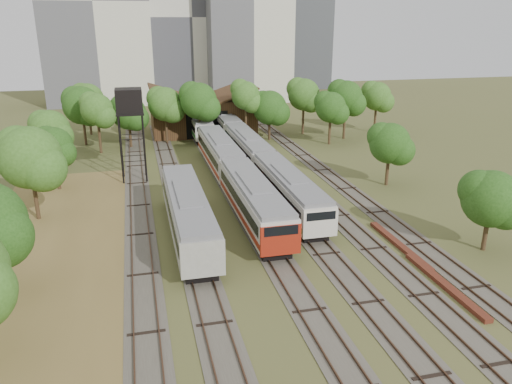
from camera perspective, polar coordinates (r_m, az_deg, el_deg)
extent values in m
plane|color=#475123|center=(30.51, 11.89, -15.82)|extent=(240.00, 240.00, 0.00)
cube|color=brown|center=(35.41, -22.62, -11.68)|extent=(14.00, 60.00, 0.04)
cube|color=#4C473D|center=(50.34, -13.29, -1.52)|extent=(2.60, 80.00, 0.06)
cube|color=#472D1E|center=(50.32, -14.11, -1.49)|extent=(0.08, 80.00, 0.14)
cube|color=#472D1E|center=(50.31, -12.48, -1.36)|extent=(0.08, 80.00, 0.14)
cube|color=#4C473D|center=(50.47, -8.76, -1.16)|extent=(2.60, 80.00, 0.06)
cube|color=#472D1E|center=(50.40, -9.57, -1.13)|extent=(0.08, 80.00, 0.14)
cube|color=#472D1E|center=(50.50, -7.95, -1.00)|extent=(0.08, 80.00, 0.14)
cube|color=#4C473D|center=(51.27, -2.08, -0.63)|extent=(2.60, 80.00, 0.06)
cube|color=#472D1E|center=(51.11, -2.86, -0.59)|extent=(0.08, 80.00, 0.14)
cube|color=#472D1E|center=(51.38, -1.29, -0.47)|extent=(0.08, 80.00, 0.14)
cube|color=#4C473D|center=(52.17, 2.23, -0.27)|extent=(2.60, 80.00, 0.06)
cube|color=#472D1E|center=(51.96, 1.47, -0.24)|extent=(0.08, 80.00, 0.14)
cube|color=#472D1E|center=(52.34, 2.98, -0.12)|extent=(0.08, 80.00, 0.14)
cube|color=#4C473D|center=(53.36, 6.36, 0.06)|extent=(2.60, 80.00, 0.06)
cube|color=#472D1E|center=(53.10, 5.64, 0.10)|extent=(0.08, 80.00, 0.14)
cube|color=#472D1E|center=(53.58, 7.09, 0.21)|extent=(0.08, 80.00, 0.14)
cube|color=#4C473D|center=(54.82, 10.30, 0.39)|extent=(2.60, 80.00, 0.06)
cube|color=#472D1E|center=(54.51, 9.61, 0.42)|extent=(0.08, 80.00, 0.14)
cube|color=#472D1E|center=(55.08, 10.98, 0.53)|extent=(0.08, 80.00, 0.14)
cube|color=black|center=(44.82, -0.27, -3.03)|extent=(2.31, 15.64, 0.84)
cube|color=beige|center=(44.20, -0.27, -0.95)|extent=(3.04, 17.00, 2.62)
cube|color=black|center=(44.09, -0.27, -0.57)|extent=(3.10, 15.64, 0.89)
cube|color=slate|center=(43.71, -0.27, 0.90)|extent=(2.80, 16.66, 0.38)
cube|color=maroon|center=(44.45, -0.27, -1.84)|extent=(3.10, 16.66, 0.47)
cube|color=maroon|center=(36.69, 2.84, -5.51)|extent=(3.08, 0.25, 2.36)
cube|color=black|center=(61.07, -4.12, 2.95)|extent=(2.31, 15.64, 0.84)
cube|color=beige|center=(60.61, -4.16, 4.53)|extent=(3.04, 17.00, 2.62)
cube|color=black|center=(60.54, -4.17, 4.82)|extent=(3.10, 15.64, 0.89)
cube|color=slate|center=(60.26, -4.19, 5.91)|extent=(2.80, 16.66, 0.38)
cube|color=maroon|center=(60.80, -4.14, 3.86)|extent=(3.10, 16.66, 0.47)
cube|color=black|center=(48.00, 3.71, -1.58)|extent=(2.17, 15.64, 0.79)
cube|color=beige|center=(47.45, 3.75, 0.26)|extent=(2.86, 17.00, 2.47)
cube|color=black|center=(47.36, 3.75, 0.60)|extent=(2.92, 15.64, 0.84)
cube|color=slate|center=(47.02, 3.78, 1.89)|extent=(2.63, 16.66, 0.36)
cube|color=#1A6923|center=(47.68, 3.73, -0.53)|extent=(2.92, 16.66, 0.44)
cube|color=beige|center=(40.04, 7.36, -3.67)|extent=(2.90, 0.25, 2.22)
cube|color=black|center=(64.10, -0.96, 3.75)|extent=(2.17, 15.64, 0.79)
cube|color=beige|center=(63.69, -0.97, 5.17)|extent=(2.86, 17.00, 2.47)
cube|color=black|center=(63.62, -0.97, 5.43)|extent=(2.92, 15.64, 0.84)
cube|color=slate|center=(63.37, -0.98, 6.41)|extent=(2.63, 16.66, 0.36)
cube|color=#1A6923|center=(63.86, -0.97, 4.56)|extent=(2.92, 16.66, 0.44)
cube|color=black|center=(80.79, -3.75, 6.91)|extent=(2.17, 15.64, 0.79)
cube|color=beige|center=(80.46, -3.78, 8.04)|extent=(2.86, 17.00, 2.47)
cube|color=black|center=(80.41, -3.78, 8.25)|extent=(2.92, 15.64, 0.84)
cube|color=slate|center=(80.21, -3.80, 9.03)|extent=(2.63, 16.66, 0.36)
cube|color=#1A6923|center=(80.60, -3.76, 7.56)|extent=(2.92, 16.66, 0.44)
cube|color=black|center=(80.69, -6.63, 6.79)|extent=(2.08, 14.72, 0.76)
cube|color=beige|center=(80.38, -6.67, 7.88)|extent=(2.74, 16.00, 2.36)
cube|color=black|center=(80.33, -6.68, 8.08)|extent=(2.80, 14.72, 0.80)
cube|color=slate|center=(80.14, -6.71, 8.83)|extent=(2.52, 15.68, 0.34)
cube|color=#1A6923|center=(80.51, -6.65, 7.42)|extent=(2.80, 15.68, 0.42)
cube|color=beige|center=(72.68, -5.85, 6.64)|extent=(2.78, 0.25, 2.12)
cube|color=black|center=(42.47, -7.68, -4.50)|extent=(2.29, 16.56, 0.83)
cube|color=gray|center=(41.82, -7.78, -2.34)|extent=(3.02, 18.00, 2.60)
cube|color=black|center=(41.71, -7.80, -1.94)|extent=(3.08, 16.56, 0.89)
cube|color=slate|center=(41.31, -7.88, -0.42)|extent=(2.78, 17.64, 0.37)
cylinder|color=black|center=(56.67, -15.18, 4.58)|extent=(0.19, 0.19, 7.54)
cylinder|color=black|center=(56.65, -12.61, 4.78)|extent=(0.19, 0.19, 7.54)
cylinder|color=black|center=(59.14, -15.16, 5.17)|extent=(0.19, 0.19, 7.54)
cylinder|color=black|center=(59.12, -12.69, 5.36)|extent=(0.19, 0.19, 7.54)
cube|color=black|center=(57.11, -14.22, 8.75)|extent=(2.97, 2.97, 0.20)
cube|color=black|center=(56.89, -14.33, 10.11)|extent=(2.83, 2.83, 2.55)
cube|color=#602A1B|center=(36.97, 20.72, -9.85)|extent=(0.61, 9.21, 0.31)
cube|color=#602A1B|center=(41.93, 16.05, -5.83)|extent=(0.57, 9.20, 0.30)
cube|color=#3C2415|center=(82.31, -6.18, 8.73)|extent=(16.00, 11.00, 5.50)
cube|color=#3C2415|center=(81.36, -9.10, 10.88)|extent=(8.45, 11.55, 2.96)
cube|color=#3C2415|center=(82.41, -3.45, 11.18)|extent=(8.45, 11.55, 2.96)
cube|color=black|center=(77.11, -5.60, 7.65)|extent=(6.40, 0.15, 4.12)
cylinder|color=#382616|center=(49.24, -23.90, -0.36)|extent=(0.36, 0.36, 4.56)
sphere|color=#1E4713|center=(48.29, -24.45, 3.59)|extent=(5.54, 5.54, 5.54)
cylinder|color=#382616|center=(57.39, -21.73, 2.10)|extent=(0.36, 0.36, 3.77)
sphere|color=#1E4713|center=(56.68, -22.09, 4.92)|extent=(3.95, 3.95, 3.95)
cylinder|color=#382616|center=(65.58, -22.17, 4.05)|extent=(0.36, 0.36, 3.80)
sphere|color=#1E4713|center=(64.96, -22.49, 6.55)|extent=(4.81, 4.81, 4.81)
cylinder|color=#382616|center=(77.07, -19.00, 6.75)|extent=(0.36, 0.36, 4.54)
sphere|color=#1E4713|center=(76.46, -19.28, 9.32)|extent=(5.43, 5.43, 5.43)
cylinder|color=#382616|center=(84.16, -18.44, 7.71)|extent=(0.36, 0.36, 4.36)
sphere|color=#1E4713|center=(83.63, -18.69, 9.97)|extent=(5.05, 5.05, 5.05)
cylinder|color=#382616|center=(71.57, -17.45, 6.11)|extent=(0.36, 0.36, 4.70)
sphere|color=#1E4713|center=(70.91, -17.74, 8.97)|extent=(4.32, 4.32, 4.32)
cylinder|color=#382616|center=(73.90, -14.19, 6.49)|extent=(0.36, 0.36, 3.95)
sphere|color=#1E4713|center=(73.34, -14.38, 8.82)|extent=(4.89, 4.89, 4.89)
cylinder|color=#382616|center=(75.30, -10.21, 7.22)|extent=(0.36, 0.36, 4.54)
sphere|color=#1E4713|center=(74.68, -10.37, 9.85)|extent=(4.92, 4.92, 4.92)
cylinder|color=#382616|center=(73.28, -6.44, 7.28)|extent=(0.36, 0.36, 5.04)
sphere|color=#1E4713|center=(72.60, -6.55, 10.29)|extent=(5.22, 5.22, 5.22)
cylinder|color=#382616|center=(75.91, -1.17, 7.90)|extent=(0.36, 0.36, 5.30)
sphere|color=#1E4713|center=(75.23, -1.19, 10.96)|extent=(4.21, 4.21, 4.21)
cylinder|color=#382616|center=(76.36, 1.54, 7.41)|extent=(0.36, 0.36, 3.85)
sphere|color=#1E4713|center=(75.82, 1.56, 9.61)|extent=(5.11, 5.11, 5.11)
cylinder|color=#382616|center=(80.89, 5.40, 8.37)|extent=(0.36, 0.36, 4.91)
sphere|color=#1E4713|center=(80.29, 5.49, 11.03)|extent=(4.99, 4.99, 4.99)
cylinder|color=#382616|center=(78.23, 10.07, 7.82)|extent=(0.36, 0.36, 4.97)
sphere|color=#1E4713|center=(77.60, 10.23, 10.60)|extent=(5.04, 5.04, 5.04)
cylinder|color=#382616|center=(83.85, 13.46, 8.20)|extent=(0.36, 0.36, 4.59)
sphere|color=#1E4713|center=(83.29, 13.64, 10.59)|extent=(4.54, 4.54, 4.54)
cylinder|color=#382616|center=(43.12, 24.79, -3.97)|extent=(0.36, 0.36, 3.37)
sphere|color=#1E4713|center=(42.25, 25.28, -0.71)|extent=(4.44, 4.44, 4.44)
cylinder|color=#382616|center=(56.58, 14.79, 2.58)|extent=(0.36, 0.36, 3.71)
sphere|color=#1E4713|center=(55.87, 15.04, 5.40)|extent=(4.40, 4.40, 4.40)
cylinder|color=#382616|center=(74.20, 8.42, 7.04)|extent=(0.36, 0.36, 4.28)
sphere|color=#1E4713|center=(73.60, 8.54, 9.56)|extent=(4.43, 4.43, 4.43)
cube|color=beige|center=(117.55, -17.97, 19.95)|extent=(22.00, 16.00, 42.00)
cube|color=beige|center=(123.09, -7.84, 19.16)|extent=(20.00, 18.00, 36.00)
cube|color=#3F4247|center=(140.03, 5.52, 17.56)|extent=(12.00, 12.00, 28.00)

